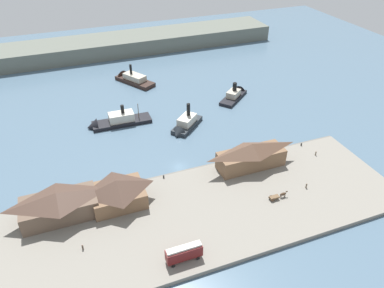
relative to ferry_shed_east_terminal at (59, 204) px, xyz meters
The scene contains 18 objects.
ground_plane 38.34m from the ferry_shed_east_terminal, 15.54° to the left, with size 320.00×320.00×0.00m, color slate.
quay_promenade 38.73m from the ferry_shed_east_terminal, 17.90° to the right, with size 110.00×36.00×1.20m, color gray.
seawall_edge 37.48m from the ferry_shed_east_terminal, 10.19° to the left, with size 110.00×0.80×1.00m, color #666159.
ferry_shed_east_terminal is the anchor object (origin of this frame).
ferry_shed_west_terminal 15.22m from the ferry_shed_east_terminal, ahead, with size 14.35×11.43×7.73m.
ferry_shed_customs_shed 56.80m from the ferry_shed_east_terminal, ahead, with size 21.29×7.60×8.31m.
street_tram 35.69m from the ferry_shed_east_terminal, 44.81° to the right, with size 8.55×2.48×4.32m.
horse_cart 58.73m from the ferry_shed_east_terminal, 14.63° to the right, with size 5.62×1.43×1.87m.
pedestrian_near_west_shed 79.51m from the ferry_shed_east_terminal, ahead, with size 0.39×0.39×1.58m.
pedestrian_standing_center 14.48m from the ferry_shed_east_terminal, 74.41° to the right, with size 0.39×0.39×1.58m.
pedestrian_near_cart 68.37m from the ferry_shed_east_terminal, 11.71° to the right, with size 0.42×0.42×1.69m.
mooring_post_center_east 78.59m from the ferry_shed_east_terminal, ahead, with size 0.44×0.44×0.90m, color black.
mooring_post_east 30.50m from the ferry_shed_east_terminal, ahead, with size 0.44×0.44×0.90m, color black.
ferry_near_quay 48.67m from the ferry_shed_east_terminal, 62.82° to the left, with size 23.90×7.01×9.85m.
ferry_moored_west 87.48m from the ferry_shed_east_terminal, 64.83° to the left, with size 16.35×21.66×10.43m.
ferry_mid_harbor 89.06m from the ferry_shed_east_terminal, 32.50° to the left, with size 17.16×15.61×8.91m.
ferry_approaching_west 55.62m from the ferry_shed_east_terminal, 33.95° to the left, with size 15.49×14.87×10.86m.
far_headland 125.63m from the ferry_shed_east_terminal, 73.06° to the left, with size 180.00×24.00×8.00m, color #60665B.
Camera 1 is at (-29.73, -88.45, 71.43)m, focal length 34.65 mm.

